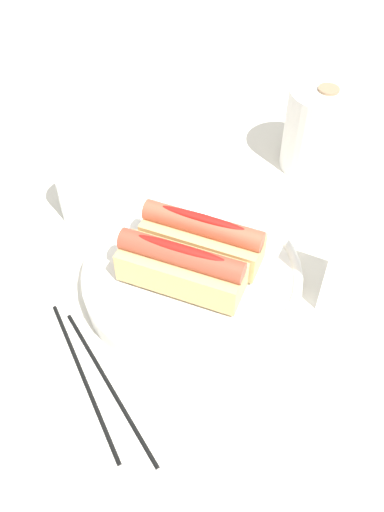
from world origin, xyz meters
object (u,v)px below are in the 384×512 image
serving_bowl (192,276)px  paper_towel_roll (321,129)px  chopstick_near (110,385)px  chopstick_far (83,377)px  napkin_box (379,272)px  hotdog_back (202,237)px  hotdog_front (181,267)px  water_glass (82,191)px

serving_bowl → paper_towel_roll: bearing=91.9°
chopstick_near → chopstick_far: same height
serving_bowl → napkin_box: napkin_box is taller
hotdog_back → hotdog_front: bearing=-78.1°
paper_towel_roll → chopstick_near: (0.03, -0.49, -0.06)m
chopstick_near → chopstick_far: (-0.03, -0.01, 0.00)m
hotdog_back → napkin_box: 0.21m
water_glass → paper_towel_roll: size_ratio=0.67×
water_glass → chopstick_far: (0.20, -0.19, -0.04)m
serving_bowl → napkin_box: size_ratio=1.83×
water_glass → napkin_box: 0.41m
hotdog_back → chopstick_near: hotdog_back is taller
serving_bowl → napkin_box: (0.19, 0.10, 0.05)m
paper_towel_roll → napkin_box: napkin_box is taller
hotdog_front → chopstick_near: size_ratio=0.72×
serving_bowl → chopstick_far: (-0.01, -0.18, -0.02)m
paper_towel_roll → napkin_box: 0.29m
hotdog_back → chopstick_near: bearing=-82.5°
serving_bowl → chopstick_near: size_ratio=1.25×
paper_towel_roll → napkin_box: size_ratio=0.89×
napkin_box → hotdog_back: bearing=-172.8°
hotdog_front → chopstick_far: bearing=-95.9°
serving_bowl → hotdog_front: 0.05m
hotdog_front → hotdog_back: 0.06m
serving_bowl → chopstick_far: 0.18m
hotdog_back → water_glass: bearing=-174.9°
chopstick_far → paper_towel_roll: bearing=114.0°
water_glass → napkin_box: bearing=13.5°
hotdog_back → chopstick_near: 0.21m
chopstick_near → napkin_box: bearing=76.5°
chopstick_near → chopstick_far: 0.03m
serving_bowl → hotdog_front: size_ratio=1.73×
napkin_box → chopstick_near: bearing=-136.3°
serving_bowl → water_glass: water_glass is taller
water_glass → paper_towel_roll: 0.37m
hotdog_front → chopstick_far: 0.17m
serving_bowl → chopstick_near: serving_bowl is taller
water_glass → hotdog_back: bearing=5.1°
water_glass → chopstick_near: 0.29m
chopstick_far → napkin_box: bearing=78.8°
napkin_box → chopstick_far: 0.35m
paper_towel_roll → water_glass: bearing=-122.2°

